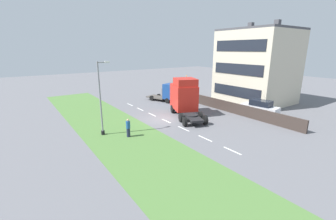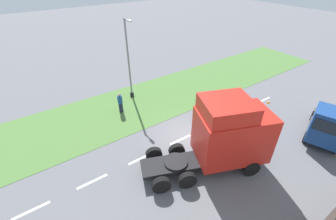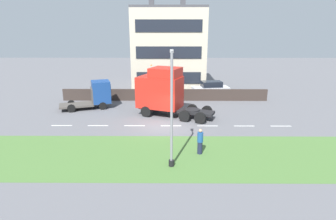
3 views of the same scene
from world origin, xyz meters
name	(u,v)px [view 1 (image 1 of 3)]	position (x,y,z in m)	size (l,w,h in m)	color
ground_plane	(163,119)	(0.00, 0.00, 0.00)	(120.00, 120.00, 0.00)	slate
grass_verge	(115,129)	(-6.00, 0.00, 0.01)	(7.00, 44.00, 0.01)	#4C7538
lane_markings	(166,121)	(0.00, -0.70, 0.00)	(0.16, 21.00, 0.00)	white
boundary_wall	(216,104)	(9.00, 0.00, 0.69)	(0.25, 24.00, 1.37)	#382D28
building_block	(257,67)	(16.97, -0.43, 5.48)	(9.19, 9.63, 12.04)	beige
lorry_cab	(184,97)	(3.28, 0.11, 2.35)	(5.03, 7.60, 4.80)	black
flatbed_truck	(169,92)	(5.84, 7.14, 1.50)	(3.60, 5.59, 2.87)	navy
parked_car	(260,108)	(10.71, -5.61, 0.98)	(2.37, 4.63, 2.00)	silver
lamp_post	(101,102)	(-7.42, -0.70, 3.22)	(1.29, 0.34, 7.02)	black
pedestrian	(128,128)	(-5.69, -2.63, 0.88)	(0.39, 0.39, 1.78)	#1E233D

